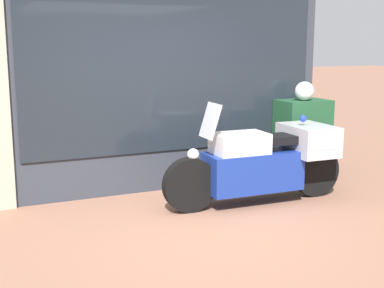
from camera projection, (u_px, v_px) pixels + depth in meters
ground_plane at (203, 235)px, 5.63m from camera, size 60.00×60.00×0.00m
shop_building at (108, 57)px, 6.90m from camera, size 5.35×0.55×3.60m
window_display at (168, 151)px, 7.52m from camera, size 3.91×0.30×2.07m
paramedic_motorcycle at (267, 159)px, 6.69m from camera, size 2.44×0.78×1.29m
utility_cabinet at (302, 140)px, 7.81m from camera, size 0.73×0.49×1.17m
white_helmet at (304, 91)px, 7.60m from camera, size 0.27×0.27×0.27m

